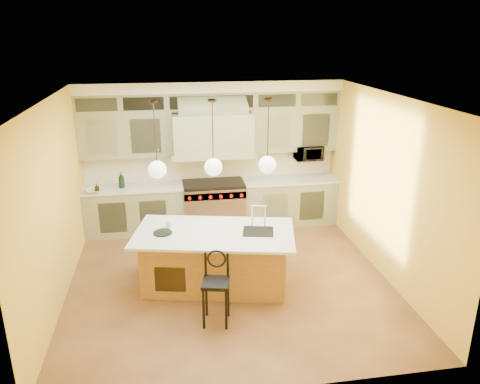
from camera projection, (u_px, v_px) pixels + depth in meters
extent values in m
plane|color=#56371D|center=(229.00, 279.00, 7.52)|extent=(5.00, 5.00, 0.00)
plane|color=white|center=(228.00, 97.00, 6.57)|extent=(5.00, 5.00, 0.00)
plane|color=yellow|center=(211.00, 154.00, 9.37)|extent=(5.00, 0.00, 5.00)
plane|color=yellow|center=(263.00, 276.00, 4.71)|extent=(5.00, 0.00, 5.00)
plane|color=yellow|center=(55.00, 204.00, 6.66)|extent=(0.00, 5.00, 5.00)
plane|color=yellow|center=(384.00, 186.00, 7.43)|extent=(0.00, 5.00, 5.00)
cube|color=gray|center=(135.00, 210.00, 9.16)|extent=(1.90, 0.65, 0.90)
cube|color=gray|center=(288.00, 201.00, 9.64)|extent=(1.90, 0.65, 0.90)
cube|color=silver|center=(133.00, 188.00, 9.01)|extent=(1.90, 0.68, 0.04)
cube|color=silver|center=(289.00, 180.00, 9.48)|extent=(1.90, 0.68, 0.04)
cube|color=silver|center=(211.00, 165.00, 9.43)|extent=(5.00, 0.04, 0.56)
cube|color=gray|center=(126.00, 135.00, 8.81)|extent=(1.75, 0.35, 0.85)
cube|color=gray|center=(293.00, 129.00, 9.31)|extent=(1.75, 0.35, 0.85)
cube|color=gray|center=(212.00, 133.00, 8.88)|extent=(1.50, 0.70, 0.75)
cube|color=gray|center=(213.00, 153.00, 9.02)|extent=(1.60, 0.76, 0.10)
cube|color=#333833|center=(211.00, 101.00, 8.86)|extent=(5.00, 0.35, 0.35)
cube|color=white|center=(211.00, 86.00, 8.75)|extent=(5.00, 0.47, 0.20)
cube|color=silver|center=(214.00, 206.00, 9.38)|extent=(1.20, 0.70, 0.90)
cube|color=black|center=(213.00, 184.00, 9.22)|extent=(1.20, 0.70, 0.06)
cube|color=silver|center=(215.00, 196.00, 8.97)|extent=(1.20, 0.06, 0.14)
cube|color=olive|center=(215.00, 259.00, 7.24)|extent=(2.30, 1.45, 0.88)
cube|color=silver|center=(214.00, 233.00, 7.04)|extent=(2.60, 1.75, 0.04)
cube|color=black|center=(258.00, 233.00, 7.05)|extent=(0.53, 0.50, 0.05)
cylinder|color=black|center=(204.00, 309.00, 6.20)|extent=(0.04, 0.04, 0.59)
cylinder|color=black|center=(226.00, 310.00, 6.18)|extent=(0.04, 0.04, 0.59)
cylinder|color=black|center=(206.00, 297.00, 6.48)|extent=(0.04, 0.04, 0.59)
cylinder|color=black|center=(228.00, 298.00, 6.46)|extent=(0.04, 0.04, 0.59)
cube|color=black|center=(216.00, 283.00, 6.23)|extent=(0.42, 0.42, 0.05)
torus|color=black|center=(217.00, 259.00, 6.28)|extent=(0.26, 0.09, 0.26)
imported|color=black|center=(308.00, 153.00, 9.44)|extent=(0.54, 0.37, 0.30)
imported|color=black|center=(121.00, 180.00, 8.90)|extent=(0.12, 0.13, 0.31)
imported|color=black|center=(97.00, 188.00, 8.64)|extent=(0.09, 0.09, 0.18)
imported|color=white|center=(94.00, 191.00, 8.65)|extent=(0.34, 0.34, 0.07)
imported|color=beige|center=(168.00, 225.00, 7.16)|extent=(0.10, 0.10, 0.09)
cylinder|color=#2D2319|center=(153.00, 102.00, 6.31)|extent=(0.12, 0.12, 0.03)
cylinder|color=#2D2319|center=(155.00, 134.00, 6.46)|extent=(0.02, 0.02, 0.93)
sphere|color=white|center=(157.00, 170.00, 6.63)|extent=(0.26, 0.26, 0.26)
cylinder|color=#2D2319|center=(212.00, 100.00, 6.44)|extent=(0.12, 0.12, 0.03)
cylinder|color=#2D2319|center=(213.00, 132.00, 6.58)|extent=(0.02, 0.02, 0.93)
sphere|color=white|center=(213.00, 167.00, 6.75)|extent=(0.26, 0.26, 0.26)
cylinder|color=#2D2319|center=(269.00, 99.00, 6.56)|extent=(0.12, 0.12, 0.03)
cylinder|color=#2D2319|center=(268.00, 130.00, 6.70)|extent=(0.02, 0.02, 0.93)
sphere|color=white|center=(267.00, 165.00, 6.87)|extent=(0.26, 0.26, 0.26)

